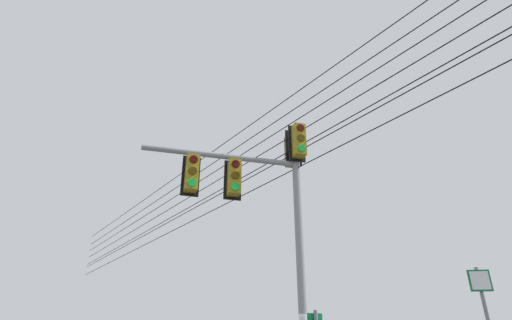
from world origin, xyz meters
The scene contains 2 objects.
signal_mast_assembly centered at (1.10, -0.27, 5.17)m, with size 3.75×2.56×7.24m.
overhead_wire_span centered at (0.18, -1.38, 7.12)m, with size 5.37×33.37×2.67m.
Camera 1 is at (8.04, 6.04, 1.73)m, focal length 28.35 mm.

